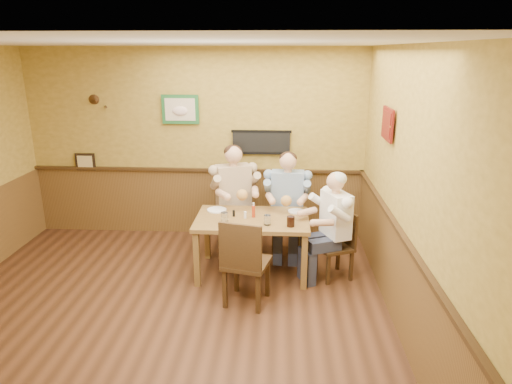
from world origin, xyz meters
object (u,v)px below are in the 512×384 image
Objects in this scene: dining_table at (252,225)px; diner_tan_shirt at (234,204)px; diner_blue_polo at (287,209)px; salt_shaker at (245,215)px; chair_back_right at (287,222)px; chair_back_left at (234,218)px; cola_tumbler at (291,221)px; water_glass_mid at (267,220)px; hot_sauce_bottle at (254,211)px; water_glass_left at (225,218)px; pepper_shaker at (234,213)px; chair_near_side at (247,261)px; diner_white_elder at (335,232)px; chair_right_end at (334,245)px.

dining_table is 0.78m from diner_tan_shirt.
diner_blue_polo reaches higher than salt_shaker.
dining_table is at bearing -86.73° from diner_tan_shirt.
chair_back_right is 0.70× the size of diner_blue_polo.
dining_table is at bearing -121.79° from diner_blue_polo.
salt_shaker is at bearing -93.25° from chair_back_left.
cola_tumbler is at bearing -85.29° from diner_blue_polo.
chair_back_left is 11.30× the size of salt_shaker.
cola_tumbler is (0.28, -0.03, -0.00)m from water_glass_mid.
hot_sauce_bottle is at bearing -121.72° from diner_blue_polo.
water_glass_mid and cola_tumbler have the same top height.
diner_tan_shirt is 11.18× the size of cola_tumbler.
water_glass_left is at bearing -110.72° from chair_back_left.
pepper_shaker is at bearing 70.13° from water_glass_left.
chair_near_side is at bearing -105.82° from diner_blue_polo.
diner_tan_shirt is 8.06× the size of hot_sauce_bottle.
water_glass_left is (-0.32, -0.20, 0.16)m from dining_table.
diner_blue_polo is (0.75, -0.07, -0.03)m from diner_tan_shirt.
diner_blue_polo is 0.92m from pepper_shaker.
diner_tan_shirt reaches higher than water_glass_left.
water_glass_mid is 0.35m from salt_shaker.
diner_blue_polo is (0.75, -0.07, 0.17)m from chair_back_left.
diner_white_elder reaches higher than chair_back_right.
chair_near_side is at bearing -98.49° from diner_tan_shirt.
chair_near_side is 0.76m from salt_shaker.
cola_tumbler is (0.03, -0.91, 0.16)m from diner_blue_polo.
hot_sauce_bottle is 2.00× the size of salt_shaker.
diner_white_elder is (0.58, -0.70, 0.16)m from chair_back_right.
chair_right_end is at bearing 5.95° from water_glass_left.
pepper_shaker is at bearing -103.79° from diner_tan_shirt.
diner_white_elder is at bearing -133.94° from chair_near_side.
diner_tan_shirt reaches higher than water_glass_mid.
pepper_shaker is (0.09, 0.24, -0.03)m from water_glass_left.
dining_table is 11.45× the size of water_glass_mid.
diner_blue_polo is at bearing 51.65° from salt_shaker.
salt_shaker is (-0.09, -0.02, 0.13)m from dining_table.
cola_tumbler is at bearing -32.08° from hot_sauce_bottle.
diner_blue_polo reaches higher than chair_near_side.
hot_sauce_bottle is at bearing -78.62° from chair_near_side.
dining_table is 0.16m from salt_shaker.
salt_shaker is (-0.53, -0.66, 0.14)m from diner_blue_polo.
chair_back_left is at bearing 106.81° from salt_shaker.
dining_table is at bearing 14.64° from salt_shaker.
hot_sauce_bottle is (-0.18, 0.26, 0.02)m from water_glass_mid.
diner_tan_shirt reaches higher than cola_tumbler.
water_glass_mid is (0.50, -0.95, 0.13)m from diner_tan_shirt.
diner_white_elder is 1.03m from hot_sauce_bottle.
diner_tan_shirt reaches higher than diner_blue_polo.
diner_white_elder is (1.33, -0.78, -0.07)m from diner_tan_shirt.
diner_tan_shirt is at bearing 128.49° from cola_tumbler.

